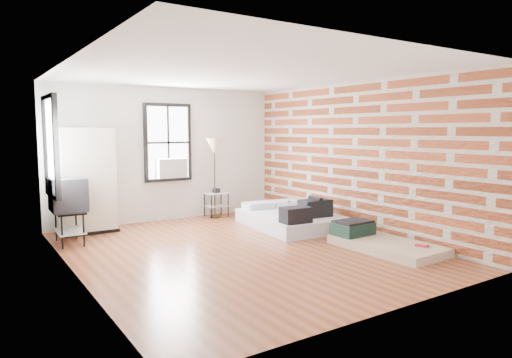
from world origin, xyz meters
TOP-DOWN VIEW (x-y plane):
  - ground at (0.00, 0.00)m, footprint 6.00×6.00m
  - room_shell at (0.23, 0.36)m, footprint 5.02×6.02m
  - mattress_main at (1.74, 0.92)m, footprint 1.70×2.19m
  - mattress_bare at (1.92, -1.13)m, footprint 0.98×1.80m
  - wardrobe at (-1.74, 2.65)m, footprint 1.00×0.58m
  - side_table at (1.01, 2.72)m, footprint 0.48×0.39m
  - floor_lamp at (0.93, 2.65)m, footprint 0.37×0.37m
  - tv_stand at (-2.21, 1.92)m, footprint 0.58×0.81m

SIDE VIEW (x-z plane):
  - ground at x=0.00m, z-range 0.00..0.00m
  - mattress_bare at x=1.92m, z-range -0.08..0.31m
  - mattress_main at x=1.74m, z-range -0.15..0.51m
  - side_table at x=1.01m, z-range 0.11..0.74m
  - tv_stand at x=-2.21m, z-range 0.25..1.36m
  - wardrobe at x=-1.74m, z-range 0.00..1.95m
  - floor_lamp at x=0.93m, z-range 0.62..2.35m
  - room_shell at x=0.23m, z-range 0.33..3.14m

